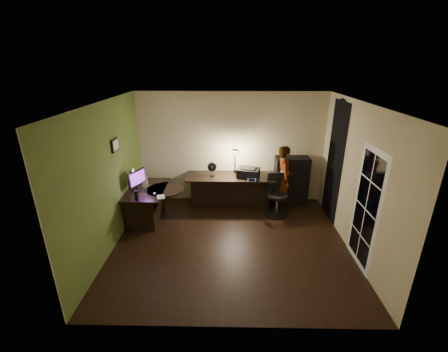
{
  "coord_description": "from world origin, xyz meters",
  "views": [
    {
      "loc": [
        -0.03,
        -5.02,
        3.36
      ],
      "look_at": [
        -0.15,
        1.05,
        1.0
      ],
      "focal_mm": 24.0,
      "sensor_mm": 36.0,
      "label": 1
    }
  ],
  "objects_px": {
    "desk_right": "(230,191)",
    "office_chair": "(277,196)",
    "desk_left": "(148,204)",
    "cabinet": "(291,181)",
    "monitor": "(137,184)",
    "person": "(284,178)"
  },
  "relations": [
    {
      "from": "office_chair",
      "to": "desk_right",
      "type": "bearing_deg",
      "value": 150.33
    },
    {
      "from": "desk_left",
      "to": "desk_right",
      "type": "xyz_separation_m",
      "value": [
        1.82,
        0.74,
        0.01
      ]
    },
    {
      "from": "desk_right",
      "to": "office_chair",
      "type": "xyz_separation_m",
      "value": [
        1.08,
        -0.45,
        0.09
      ]
    },
    {
      "from": "person",
      "to": "desk_right",
      "type": "bearing_deg",
      "value": 85.84
    },
    {
      "from": "cabinet",
      "to": "office_chair",
      "type": "distance_m",
      "value": 0.74
    },
    {
      "from": "cabinet",
      "to": "monitor",
      "type": "distance_m",
      "value": 3.63
    },
    {
      "from": "cabinet",
      "to": "person",
      "type": "distance_m",
      "value": 0.39
    },
    {
      "from": "desk_right",
      "to": "office_chair",
      "type": "bearing_deg",
      "value": -22.71
    },
    {
      "from": "desk_right",
      "to": "office_chair",
      "type": "height_order",
      "value": "office_chair"
    },
    {
      "from": "desk_right",
      "to": "cabinet",
      "type": "distance_m",
      "value": 1.51
    },
    {
      "from": "person",
      "to": "monitor",
      "type": "bearing_deg",
      "value": 103.72
    },
    {
      "from": "desk_left",
      "to": "monitor",
      "type": "bearing_deg",
      "value": -149.34
    },
    {
      "from": "desk_left",
      "to": "monitor",
      "type": "xyz_separation_m",
      "value": [
        -0.17,
        -0.1,
        0.54
      ]
    },
    {
      "from": "cabinet",
      "to": "office_chair",
      "type": "height_order",
      "value": "cabinet"
    },
    {
      "from": "office_chair",
      "to": "person",
      "type": "bearing_deg",
      "value": 54.16
    },
    {
      "from": "desk_left",
      "to": "person",
      "type": "height_order",
      "value": "person"
    },
    {
      "from": "desk_right",
      "to": "person",
      "type": "relative_size",
      "value": 1.34
    },
    {
      "from": "desk_left",
      "to": "desk_right",
      "type": "height_order",
      "value": "desk_right"
    },
    {
      "from": "cabinet",
      "to": "monitor",
      "type": "relative_size",
      "value": 2.39
    },
    {
      "from": "person",
      "to": "desk_left",
      "type": "bearing_deg",
      "value": 102.6
    },
    {
      "from": "office_chair",
      "to": "person",
      "type": "relative_size",
      "value": 0.61
    },
    {
      "from": "office_chair",
      "to": "monitor",
      "type": "bearing_deg",
      "value": -179.76
    }
  ]
}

